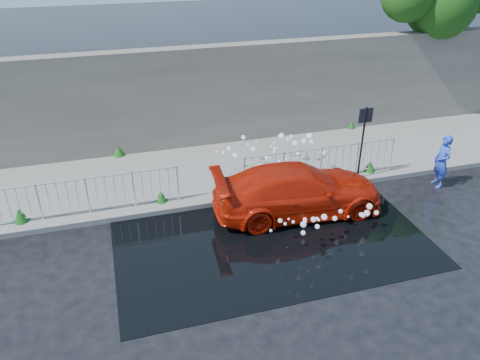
% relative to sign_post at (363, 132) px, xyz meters
% --- Properties ---
extents(ground, '(90.00, 90.00, 0.00)m').
position_rel_sign_post_xyz_m(ground, '(-4.20, -3.10, -1.72)').
color(ground, black).
rests_on(ground, ground).
extents(pavement, '(30.00, 4.00, 0.15)m').
position_rel_sign_post_xyz_m(pavement, '(-4.20, 1.90, -1.65)').
color(pavement, slate).
rests_on(pavement, ground).
extents(curb, '(30.00, 0.25, 0.16)m').
position_rel_sign_post_xyz_m(curb, '(-4.20, -0.10, -1.64)').
color(curb, slate).
rests_on(curb, ground).
extents(retaining_wall, '(30.00, 0.60, 3.50)m').
position_rel_sign_post_xyz_m(retaining_wall, '(-4.20, 4.10, 0.18)').
color(retaining_wall, '#5A544C').
rests_on(retaining_wall, pavement).
extents(puddle, '(8.00, 5.00, 0.01)m').
position_rel_sign_post_xyz_m(puddle, '(-3.70, -2.10, -1.72)').
color(puddle, black).
rests_on(puddle, ground).
extents(sign_post, '(0.45, 0.06, 2.50)m').
position_rel_sign_post_xyz_m(sign_post, '(0.00, 0.00, 0.00)').
color(sign_post, black).
rests_on(sign_post, ground).
extents(railing_left, '(5.05, 0.05, 1.10)m').
position_rel_sign_post_xyz_m(railing_left, '(-8.20, 0.25, -0.99)').
color(railing_left, silver).
rests_on(railing_left, pavement).
extents(railing_right, '(5.05, 0.05, 1.10)m').
position_rel_sign_post_xyz_m(railing_right, '(-1.20, 0.25, -0.99)').
color(railing_right, silver).
rests_on(railing_right, pavement).
extents(weeds, '(12.17, 3.93, 0.39)m').
position_rel_sign_post_xyz_m(weeds, '(-4.58, 1.29, -1.40)').
color(weeds, '#144C14').
rests_on(weeds, pavement).
extents(water_spray, '(3.50, 5.57, 1.04)m').
position_rel_sign_post_xyz_m(water_spray, '(-2.33, 0.03, -1.00)').
color(water_spray, white).
rests_on(water_spray, ground).
extents(red_car, '(4.90, 2.21, 1.39)m').
position_rel_sign_post_xyz_m(red_car, '(-2.51, -1.10, -1.03)').
color(red_car, '#B51907').
rests_on(red_car, ground).
extents(person, '(0.46, 0.65, 1.69)m').
position_rel_sign_post_xyz_m(person, '(2.30, -0.93, -0.88)').
color(person, blue).
rests_on(person, ground).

